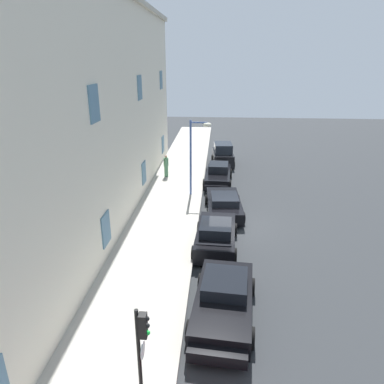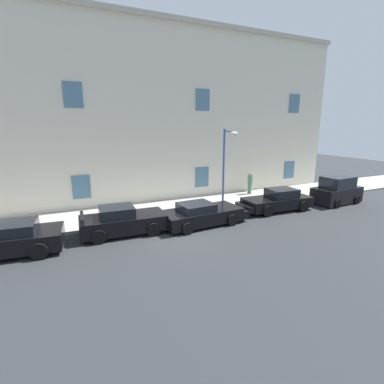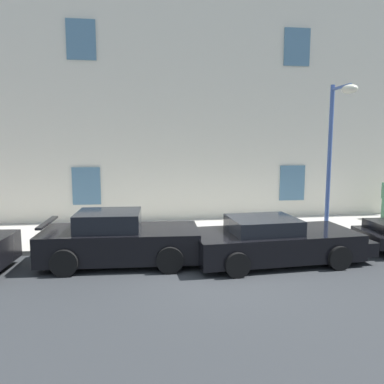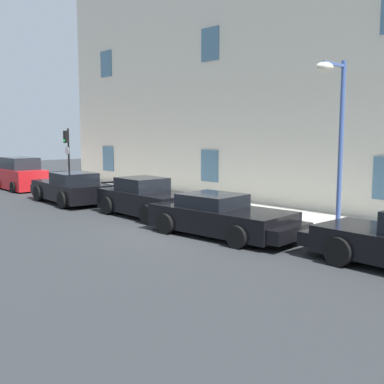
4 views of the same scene
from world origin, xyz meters
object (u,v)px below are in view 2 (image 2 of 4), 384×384
(sportscar_tail_end, at_px, (275,201))
(sportscar_yellow_flank, at_px, (126,221))
(sportscar_white_middle, at_px, (204,214))
(sportscar_red_lead, at_px, (1,241))
(hatchback_distant, at_px, (337,191))
(pedestrian_admiring, at_px, (250,183))
(street_lamp, at_px, (228,154))

(sportscar_tail_end, bearing_deg, sportscar_yellow_flank, 179.75)
(sportscar_yellow_flank, height_order, sportscar_white_middle, sportscar_yellow_flank)
(sportscar_red_lead, xyz_separation_m, hatchback_distant, (20.27, -0.11, 0.23))
(pedestrian_admiring, bearing_deg, sportscar_white_middle, -144.72)
(sportscar_yellow_flank, bearing_deg, sportscar_tail_end, -0.25)
(sportscar_red_lead, distance_m, pedestrian_admiring, 16.61)
(sportscar_white_middle, xyz_separation_m, sportscar_tail_end, (5.40, 0.38, 0.05))
(sportscar_white_middle, bearing_deg, sportscar_red_lead, 179.45)
(sportscar_red_lead, relative_size, sportscar_white_middle, 1.01)
(hatchback_distant, bearing_deg, street_lamp, 167.35)
(sportscar_red_lead, relative_size, hatchback_distant, 1.37)
(sportscar_red_lead, bearing_deg, street_lamp, 7.90)
(sportscar_red_lead, xyz_separation_m, sportscar_tail_end, (15.09, 0.29, -0.00))
(sportscar_tail_end, bearing_deg, hatchback_distant, -4.32)
(sportscar_tail_end, bearing_deg, sportscar_red_lead, -178.92)
(sportscar_white_middle, height_order, street_lamp, street_lamp)
(sportscar_yellow_flank, relative_size, sportscar_tail_end, 0.94)
(sportscar_yellow_flank, height_order, street_lamp, street_lamp)
(sportscar_red_lead, bearing_deg, pedestrian_admiring, 15.31)
(sportscar_red_lead, bearing_deg, sportscar_tail_end, 1.08)
(hatchback_distant, xyz_separation_m, street_lamp, (-8.03, 1.80, 2.85))
(sportscar_tail_end, bearing_deg, pedestrian_admiring, 77.23)
(sportscar_yellow_flank, height_order, sportscar_tail_end, sportscar_yellow_flank)
(sportscar_yellow_flank, xyz_separation_m, hatchback_distant, (14.85, -0.43, 0.22))
(sportscar_white_middle, relative_size, street_lamp, 0.99)
(sportscar_white_middle, bearing_deg, pedestrian_admiring, 35.28)
(sportscar_white_middle, relative_size, sportscar_tail_end, 1.01)
(sportscar_white_middle, relative_size, pedestrian_admiring, 2.88)
(hatchback_distant, bearing_deg, sportscar_yellow_flank, 178.33)
(sportscar_tail_end, bearing_deg, sportscar_white_middle, -175.98)
(sportscar_tail_end, xyz_separation_m, hatchback_distant, (5.18, -0.39, 0.24))
(pedestrian_admiring, bearing_deg, street_lamp, -144.60)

